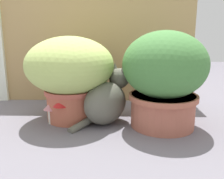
% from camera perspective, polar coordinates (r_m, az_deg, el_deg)
% --- Properties ---
extents(ground_plane, '(6.00, 6.00, 0.00)m').
position_cam_1_polar(ground_plane, '(1.20, -3.25, -9.42)').
color(ground_plane, slate).
extents(cardboard_backdrop, '(1.29, 0.03, 0.91)m').
position_cam_1_polar(cardboard_backdrop, '(1.65, -3.33, 12.89)').
color(cardboard_backdrop, tan).
rests_on(cardboard_backdrop, ground).
extents(grass_planter, '(0.47, 0.47, 0.45)m').
position_cam_1_polar(grass_planter, '(1.28, -9.98, 4.21)').
color(grass_planter, '#B65D44').
rests_on(grass_planter, ground).
extents(leafy_planter, '(0.41, 0.41, 0.48)m').
position_cam_1_polar(leafy_planter, '(1.20, 12.36, 3.10)').
color(leafy_planter, '#AF604C').
rests_on(leafy_planter, ground).
extents(cat, '(0.33, 0.32, 0.32)m').
position_cam_1_polar(cat, '(1.24, -1.07, -2.62)').
color(cat, '#5E5D50').
rests_on(cat, ground).
extents(mushroom_ornament_red, '(0.08, 0.08, 0.15)m').
position_cam_1_polar(mushroom_ornament_red, '(1.23, -12.09, -3.86)').
color(mushroom_ornament_red, silver).
rests_on(mushroom_ornament_red, ground).
extents(mushroom_ornament_pink, '(0.08, 0.08, 0.12)m').
position_cam_1_polar(mushroom_ornament_pink, '(1.28, -14.39, -4.42)').
color(mushroom_ornament_pink, silver).
rests_on(mushroom_ornament_pink, ground).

